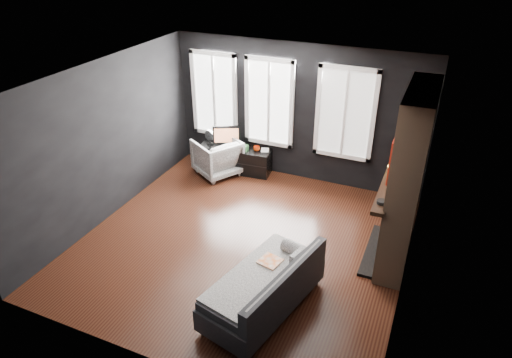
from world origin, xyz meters
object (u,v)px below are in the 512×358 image
at_px(mug, 257,148).
at_px(book, 261,146).
at_px(armchair, 217,155).
at_px(media_console, 236,159).
at_px(monitor, 227,135).
at_px(sofa, 264,284).
at_px(mantel_vase, 394,166).

distance_m(mug, book, 0.10).
distance_m(armchair, book, 0.92).
bearing_deg(book, mug, -144.07).
xyz_separation_m(armchair, book, (0.81, 0.38, 0.20)).
height_order(media_console, book, book).
height_order(mug, book, book).
relative_size(media_console, monitor, 2.62).
relative_size(armchair, media_console, 0.56).
distance_m(monitor, book, 0.75).
distance_m(sofa, armchair, 3.90).
distance_m(monitor, mantel_vase, 3.67).
bearing_deg(media_console, mug, -1.14).
distance_m(sofa, monitor, 4.10).
distance_m(sofa, media_console, 4.00).
xyz_separation_m(book, mantel_vase, (2.71, -1.28, 0.70)).
height_order(monitor, mug, monitor).
height_order(monitor, book, monitor).
height_order(armchair, book, armchair).
xyz_separation_m(media_console, book, (0.54, 0.09, 0.36)).
bearing_deg(mantel_vase, sofa, -118.21).
bearing_deg(armchair, mantel_vase, 107.08).
bearing_deg(mantel_vase, armchair, 165.66).
bearing_deg(sofa, mug, 127.79).
bearing_deg(monitor, mug, -20.74).
height_order(armchair, monitor, monitor).
distance_m(armchair, media_console, 0.43).
relative_size(media_console, book, 7.04).
distance_m(media_console, mantel_vase, 3.62).
bearing_deg(book, mantel_vase, -25.24).
relative_size(armchair, monitor, 1.47).
relative_size(sofa, monitor, 3.21).
height_order(media_console, monitor, monitor).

